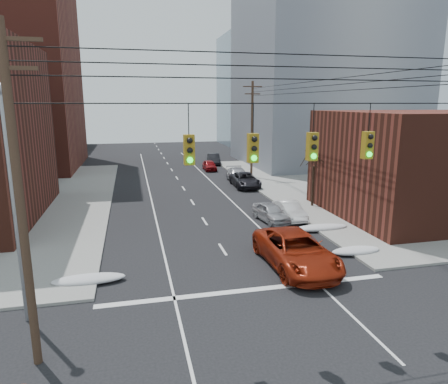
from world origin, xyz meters
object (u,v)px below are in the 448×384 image
parked_car_c (245,180)px  parked_car_d (238,175)px  lot_car_a (3,199)px  red_pickup (296,251)px  parked_car_a (271,212)px  parked_car_e (210,165)px  parked_car_b (290,211)px  parked_car_f (214,159)px

parked_car_c → parked_car_d: 2.89m
parked_car_d → lot_car_a: parked_car_d is taller
red_pickup → parked_car_d: size_ratio=1.29×
parked_car_c → red_pickup: bearing=-96.8°
red_pickup → parked_car_a: (1.57, 8.34, -0.24)m
parked_car_e → parked_car_b: bearing=-84.7°
parked_car_f → parked_car_e: bearing=-101.3°
parked_car_c → parked_car_e: 11.36m
parked_car_a → parked_car_c: (1.60, 12.37, 0.06)m
red_pickup → parked_car_c: 20.95m
parked_car_b → lot_car_a: lot_car_a is taller
lot_car_a → parked_car_c: bearing=-71.5°
parked_car_c → parked_car_b: bearing=-88.1°
parked_car_a → parked_car_c: bearing=74.9°
parked_car_b → parked_car_f: size_ratio=0.88×
lot_car_a → parked_car_e: bearing=-45.1°
parked_car_a → parked_car_d: size_ratio=0.78×
parked_car_d → parked_car_e: (-1.60, 8.35, -0.09)m
red_pickup → parked_car_b: size_ratio=1.65×
parked_car_b → lot_car_a: bearing=158.4°
parked_car_c → lot_car_a: (-22.02, -3.95, 0.07)m
parked_car_e → red_pickup: bearing=-91.4°
parked_car_b → parked_car_c: bearing=88.8°
parked_car_d → lot_car_a: size_ratio=1.28×
red_pickup → parked_car_c: bearing=80.4°
parked_car_c → parked_car_e: parked_car_c is taller
parked_car_a → parked_car_c: size_ratio=0.75×
parked_car_a → parked_car_f: (1.60, 28.78, 0.07)m
parked_car_b → parked_car_c: (0.00, 12.13, 0.08)m
parked_car_a → parked_car_f: parked_car_f is taller
parked_car_c → lot_car_a: bearing=-168.0°
parked_car_a → lot_car_a: lot_car_a is taller
parked_car_d → parked_car_f: 13.52m
parked_car_d → parked_car_e: size_ratio=1.34×
lot_car_a → parked_car_b: bearing=-102.1°
parked_car_c → lot_car_a: 22.37m
red_pickup → parked_car_a: 8.49m
parked_car_b → parked_car_e: 23.44m
parked_car_d → parked_car_b: bearing=-86.8°
parked_car_d → parked_car_e: parked_car_d is taller
parked_car_c → parked_car_d: bearing=91.9°
parked_car_a → parked_car_b: 1.62m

